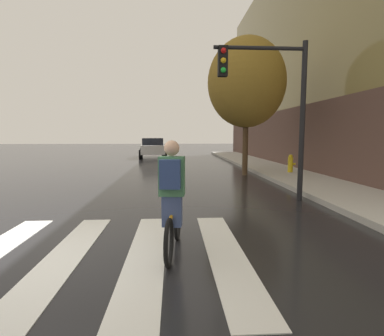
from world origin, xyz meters
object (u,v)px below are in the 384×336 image
sedan_mid (153,147)px  traffic_light_near (273,93)px  fire_hydrant (290,163)px  cyclist (172,199)px  street_tree_near (246,83)px

sedan_mid → traffic_light_near: traffic_light_near is taller
sedan_mid → fire_hydrant: sedan_mid is taller
cyclist → street_tree_near: (3.19, 8.76, 3.18)m
cyclist → street_tree_near: size_ratio=0.29×
traffic_light_near → street_tree_near: street_tree_near is taller
cyclist → traffic_light_near: traffic_light_near is taller
street_tree_near → traffic_light_near: bearing=-96.2°
sedan_mid → cyclist: (1.65, -19.97, 0.04)m
cyclist → fire_hydrant: 9.96m
fire_hydrant → street_tree_near: bearing=172.7°
cyclist → traffic_light_near: size_ratio=0.41×
cyclist → fire_hydrant: (5.17, 8.51, -0.31)m
street_tree_near → sedan_mid: bearing=113.4°
cyclist → sedan_mid: bearing=94.7°
cyclist → traffic_light_near: (2.63, 3.57, 2.02)m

